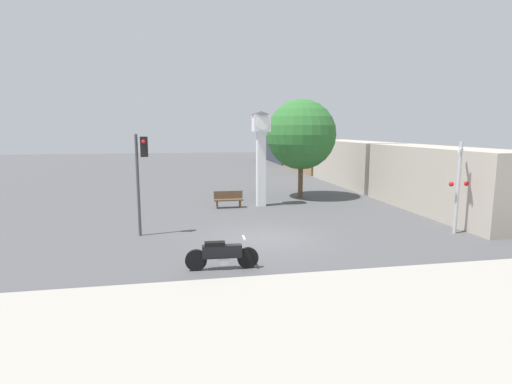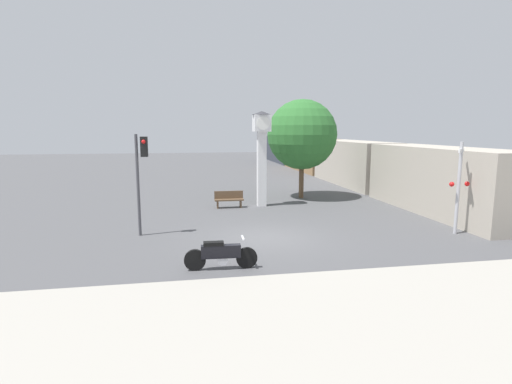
{
  "view_description": "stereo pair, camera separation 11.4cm",
  "coord_description": "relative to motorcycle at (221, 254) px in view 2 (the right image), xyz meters",
  "views": [
    {
      "loc": [
        -3.21,
        -15.17,
        4.3
      ],
      "look_at": [
        -0.08,
        1.76,
        1.59
      ],
      "focal_mm": 28.0,
      "sensor_mm": 36.0,
      "label": 1
    },
    {
      "loc": [
        -3.1,
        -15.19,
        4.3
      ],
      "look_at": [
        -0.08,
        1.76,
        1.59
      ],
      "focal_mm": 28.0,
      "sensor_mm": 36.0,
      "label": 2
    }
  ],
  "objects": [
    {
      "name": "ground_plane",
      "position": [
        2.09,
        3.31,
        -0.48
      ],
      "size": [
        120.0,
        120.0,
        0.0
      ],
      "primitive_type": "plane",
      "color": "#4C4C4F"
    },
    {
      "name": "street_tree",
      "position": [
        6.19,
        12.18,
        3.49
      ],
      "size": [
        4.32,
        4.32,
        6.14
      ],
      "color": "brown",
      "rests_on": "ground_plane"
    },
    {
      "name": "bench",
      "position": [
        1.34,
        9.8,
        0.01
      ],
      "size": [
        1.6,
        0.44,
        0.92
      ],
      "color": "brown",
      "rests_on": "ground_plane"
    },
    {
      "name": "sidewalk_strip",
      "position": [
        2.09,
        -4.0,
        -0.43
      ],
      "size": [
        36.0,
        6.0,
        0.1
      ],
      "color": "#9E998E",
      "rests_on": "ground_plane"
    },
    {
      "name": "freight_train",
      "position": [
        12.06,
        23.23,
        1.22
      ],
      "size": [
        2.8,
        43.74,
        3.4
      ],
      "color": "#ADA393",
      "rests_on": "ground_plane"
    },
    {
      "name": "traffic_light",
      "position": [
        -2.75,
        4.59,
        2.35
      ],
      "size": [
        0.5,
        0.35,
        4.12
      ],
      "color": "#47474C",
      "rests_on": "ground_plane"
    },
    {
      "name": "motorcycle",
      "position": [
        0.0,
        0.0,
        0.0
      ],
      "size": [
        2.27,
        0.49,
        1.0
      ],
      "rotation": [
        0.0,
        0.0,
        -0.04
      ],
      "color": "black",
      "rests_on": "ground_plane"
    },
    {
      "name": "clock_tower",
      "position": [
        3.22,
        10.03,
        2.98
      ],
      "size": [
        1.09,
        1.09,
        5.29
      ],
      "color": "white",
      "rests_on": "ground_plane"
    },
    {
      "name": "railroad_crossing_signal",
      "position": [
        10.0,
        2.57,
        1.6
      ],
      "size": [
        0.9,
        0.82,
        3.81
      ],
      "color": "#B7B7BC",
      "rests_on": "ground_plane"
    }
  ]
}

